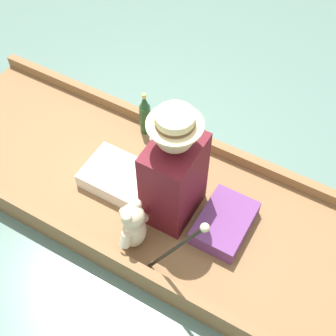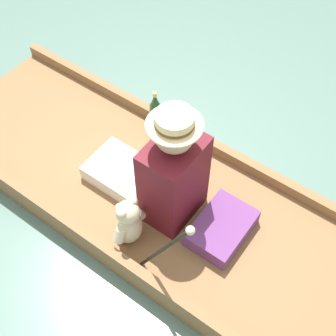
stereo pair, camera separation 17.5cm
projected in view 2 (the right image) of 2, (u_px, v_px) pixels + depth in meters
name	position (u px, v px, depth m)	size (l,w,h in m)	color
ground_plane	(153.00, 202.00, 3.10)	(16.00, 16.00, 0.00)	slate
punt_boat	(153.00, 196.00, 3.05)	(1.08, 3.20, 0.21)	brown
seat_cushion	(222.00, 228.00, 2.77)	(0.41, 0.29, 0.11)	#6B3875
seated_person	(163.00, 173.00, 2.69)	(0.36, 0.77, 0.85)	white
teddy_bear	(129.00, 223.00, 2.66)	(0.26, 0.15, 0.38)	beige
wine_glass	(164.00, 140.00, 3.14)	(0.09, 0.09, 0.12)	silver
walking_cane	(168.00, 246.00, 2.28)	(0.04, 0.34, 0.74)	black
champagne_bottle	(155.00, 113.00, 3.19)	(0.08, 0.08, 0.35)	#1E4723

